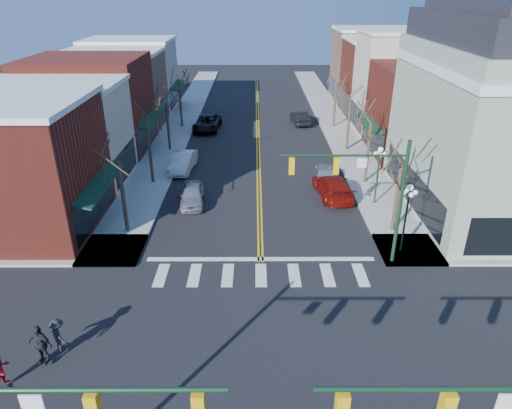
{
  "coord_description": "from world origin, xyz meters",
  "views": [
    {
      "loc": [
        -0.33,
        -14.4,
        14.08
      ],
      "look_at": [
        -0.26,
        9.21,
        2.8
      ],
      "focal_mm": 32.0,
      "sensor_mm": 36.0,
      "label": 1
    }
  ],
  "objects_px": {
    "pedestrian_red_b": "(1,370)",
    "pedestrian_dark_b": "(59,335)",
    "lamppost_corner": "(407,207)",
    "car_left_far": "(207,123)",
    "car_left_near": "(192,195)",
    "lamppost_midblock": "(379,166)",
    "pedestrian_dark_a": "(40,344)",
    "car_left_mid": "(183,162)",
    "car_right_mid": "(325,173)",
    "car_right_far": "(300,118)",
    "car_right_near": "(333,186)"
  },
  "relations": [
    {
      "from": "pedestrian_red_b",
      "to": "pedestrian_dark_b",
      "type": "bearing_deg",
      "value": -17.16
    },
    {
      "from": "lamppost_corner",
      "to": "pedestrian_red_b",
      "type": "relative_size",
      "value": 2.84
    },
    {
      "from": "car_left_far",
      "to": "car_left_near",
      "type": "bearing_deg",
      "value": -83.99
    },
    {
      "from": "lamppost_midblock",
      "to": "car_left_far",
      "type": "relative_size",
      "value": 0.78
    },
    {
      "from": "lamppost_midblock",
      "to": "pedestrian_dark_a",
      "type": "distance_m",
      "value": 23.05
    },
    {
      "from": "lamppost_corner",
      "to": "pedestrian_dark_a",
      "type": "bearing_deg",
      "value": -153.12
    },
    {
      "from": "car_left_mid",
      "to": "pedestrian_dark_a",
      "type": "height_order",
      "value": "pedestrian_dark_a"
    },
    {
      "from": "car_left_far",
      "to": "pedestrian_dark_b",
      "type": "height_order",
      "value": "pedestrian_dark_b"
    },
    {
      "from": "car_right_mid",
      "to": "car_left_mid",
      "type": "bearing_deg",
      "value": -4.91
    },
    {
      "from": "lamppost_midblock",
      "to": "car_left_near",
      "type": "xyz_separation_m",
      "value": [
        -13.0,
        0.22,
        -2.26
      ]
    },
    {
      "from": "pedestrian_dark_a",
      "to": "car_left_near",
      "type": "bearing_deg",
      "value": 90.4
    },
    {
      "from": "lamppost_corner",
      "to": "car_left_mid",
      "type": "height_order",
      "value": "lamppost_corner"
    },
    {
      "from": "pedestrian_dark_a",
      "to": "car_right_far",
      "type": "bearing_deg",
      "value": 84.95
    },
    {
      "from": "car_left_far",
      "to": "pedestrian_dark_a",
      "type": "xyz_separation_m",
      "value": [
        -3.51,
        -34.26,
        0.29
      ]
    },
    {
      "from": "lamppost_midblock",
      "to": "car_left_near",
      "type": "relative_size",
      "value": 1.06
    },
    {
      "from": "lamppost_corner",
      "to": "car_right_mid",
      "type": "xyz_separation_m",
      "value": [
        -2.93,
        10.95,
        -2.24
      ]
    },
    {
      "from": "car_right_near",
      "to": "lamppost_midblock",
      "type": "bearing_deg",
      "value": 144.93
    },
    {
      "from": "car_right_near",
      "to": "pedestrian_dark_b",
      "type": "bearing_deg",
      "value": 42.74
    },
    {
      "from": "car_right_mid",
      "to": "pedestrian_dark_b",
      "type": "height_order",
      "value": "pedestrian_dark_b"
    },
    {
      "from": "pedestrian_dark_a",
      "to": "pedestrian_dark_b",
      "type": "xyz_separation_m",
      "value": [
        0.43,
        0.71,
        -0.14
      ]
    },
    {
      "from": "car_right_near",
      "to": "pedestrian_dark_b",
      "type": "distance_m",
      "value": 21.3
    },
    {
      "from": "pedestrian_dark_b",
      "to": "car_left_near",
      "type": "bearing_deg",
      "value": -63.34
    },
    {
      "from": "lamppost_corner",
      "to": "car_right_far",
      "type": "height_order",
      "value": "lamppost_corner"
    },
    {
      "from": "car_right_near",
      "to": "car_right_far",
      "type": "xyz_separation_m",
      "value": [
        -0.65,
        19.84,
        -0.06
      ]
    },
    {
      "from": "car_left_mid",
      "to": "car_left_far",
      "type": "distance_m",
      "value": 12.24
    },
    {
      "from": "lamppost_corner",
      "to": "car_right_far",
      "type": "distance_m",
      "value": 28.16
    },
    {
      "from": "car_left_near",
      "to": "car_right_near",
      "type": "xyz_separation_m",
      "value": [
        10.25,
        1.3,
        0.09
      ]
    },
    {
      "from": "car_right_far",
      "to": "lamppost_corner",
      "type": "bearing_deg",
      "value": 89.85
    },
    {
      "from": "car_right_near",
      "to": "pedestrian_dark_b",
      "type": "relative_size",
      "value": 3.51
    },
    {
      "from": "car_left_far",
      "to": "car_right_mid",
      "type": "relative_size",
      "value": 1.31
    },
    {
      "from": "car_left_near",
      "to": "car_left_mid",
      "type": "bearing_deg",
      "value": 98.91
    },
    {
      "from": "lamppost_corner",
      "to": "pedestrian_red_b",
      "type": "distance_m",
      "value": 20.84
    },
    {
      "from": "car_right_far",
      "to": "car_right_mid",
      "type": "bearing_deg",
      "value": 84.5
    },
    {
      "from": "car_left_far",
      "to": "car_right_near",
      "type": "relative_size",
      "value": 1.03
    },
    {
      "from": "car_left_far",
      "to": "lamppost_corner",
      "type": "bearing_deg",
      "value": -57.9
    },
    {
      "from": "car_right_near",
      "to": "car_right_far",
      "type": "relative_size",
      "value": 1.22
    },
    {
      "from": "car_left_mid",
      "to": "car_right_far",
      "type": "height_order",
      "value": "car_left_mid"
    },
    {
      "from": "car_right_far",
      "to": "pedestrian_dark_b",
      "type": "relative_size",
      "value": 2.87
    },
    {
      "from": "lamppost_corner",
      "to": "pedestrian_dark_a",
      "type": "relative_size",
      "value": 2.37
    },
    {
      "from": "car_right_far",
      "to": "pedestrian_red_b",
      "type": "xyz_separation_m",
      "value": [
        -14.8,
        -37.8,
        0.18
      ]
    },
    {
      "from": "lamppost_corner",
      "to": "pedestrian_red_b",
      "type": "bearing_deg",
      "value": -151.37
    },
    {
      "from": "car_left_near",
      "to": "car_right_near",
      "type": "relative_size",
      "value": 0.76
    },
    {
      "from": "car_left_far",
      "to": "pedestrian_dark_b",
      "type": "relative_size",
      "value": 3.61
    },
    {
      "from": "car_right_near",
      "to": "car_right_far",
      "type": "bearing_deg",
      "value": -94.25
    },
    {
      "from": "pedestrian_dark_a",
      "to": "pedestrian_dark_b",
      "type": "distance_m",
      "value": 0.84
    },
    {
      "from": "car_left_near",
      "to": "pedestrian_dark_b",
      "type": "bearing_deg",
      "value": -109.04
    },
    {
      "from": "lamppost_corner",
      "to": "pedestrian_dark_b",
      "type": "height_order",
      "value": "lamppost_corner"
    },
    {
      "from": "car_left_mid",
      "to": "pedestrian_dark_b",
      "type": "xyz_separation_m",
      "value": [
        -2.17,
        -21.34,
        0.15
      ]
    },
    {
      "from": "car_right_mid",
      "to": "pedestrian_red_b",
      "type": "height_order",
      "value": "pedestrian_red_b"
    },
    {
      "from": "pedestrian_red_b",
      "to": "lamppost_midblock",
      "type": "bearing_deg",
      "value": -28.44
    }
  ]
}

